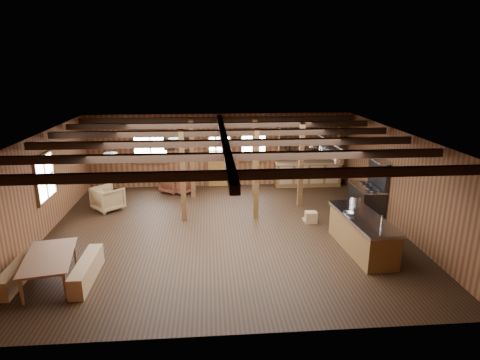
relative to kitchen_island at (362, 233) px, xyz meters
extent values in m
cube|color=black|center=(-3.44, 1.43, -0.49)|extent=(10.00, 9.00, 0.02)
cube|color=black|center=(-3.44, 1.43, 2.33)|extent=(10.00, 9.00, 0.02)
cube|color=#542918|center=(-8.45, 1.43, 0.92)|extent=(0.02, 9.00, 2.80)
cube|color=#542918|center=(1.57, 1.43, 0.92)|extent=(0.02, 9.00, 2.80)
cube|color=#542918|center=(-3.44, 5.94, 0.92)|extent=(10.00, 0.02, 2.80)
cube|color=#542918|center=(-3.44, -3.08, 0.92)|extent=(10.00, 0.02, 2.80)
cube|color=black|center=(-3.44, -2.07, 2.20)|extent=(9.80, 0.12, 0.18)
cube|color=black|center=(-3.44, -0.57, 2.20)|extent=(9.80, 0.12, 0.18)
cube|color=black|center=(-3.44, 0.93, 2.20)|extent=(9.80, 0.12, 0.18)
cube|color=black|center=(-3.44, 2.43, 2.20)|extent=(9.80, 0.12, 0.18)
cube|color=black|center=(-3.44, 3.93, 2.20)|extent=(9.80, 0.12, 0.18)
cube|color=black|center=(-3.44, 5.23, 2.20)|extent=(9.80, 0.12, 0.18)
cube|color=black|center=(-3.44, 1.43, 2.20)|extent=(0.18, 8.82, 0.18)
cube|color=#452813|center=(-4.64, 2.43, 0.92)|extent=(0.15, 0.15, 2.80)
cube|color=#452813|center=(-4.44, 4.63, 0.92)|extent=(0.15, 0.15, 2.80)
cube|color=#452813|center=(-2.44, 2.43, 0.92)|extent=(0.15, 0.15, 2.80)
cube|color=#452813|center=(-2.24, 4.63, 0.92)|extent=(0.15, 0.15, 2.80)
cube|color=#452813|center=(-0.84, 3.43, 0.92)|extent=(0.15, 0.15, 2.80)
cube|color=brown|center=(-3.44, 5.88, 0.07)|extent=(0.90, 0.06, 1.10)
cube|color=#452813|center=(-3.92, 5.88, 0.57)|extent=(0.06, 0.08, 2.10)
cube|color=#452813|center=(-2.96, 5.88, 0.57)|extent=(0.06, 0.08, 2.10)
cube|color=#452813|center=(-3.44, 5.88, 1.64)|extent=(1.02, 0.08, 0.06)
cube|color=white|center=(-3.44, 5.88, 1.07)|extent=(0.84, 0.02, 0.90)
cube|color=white|center=(-6.04, 5.89, 1.12)|extent=(1.20, 0.02, 1.20)
cube|color=#452813|center=(-6.04, 5.89, 1.12)|extent=(1.32, 0.06, 1.32)
cube|color=white|center=(-2.14, 5.89, 1.12)|extent=(0.90, 0.02, 1.20)
cube|color=#452813|center=(-2.14, 5.89, 1.12)|extent=(1.02, 0.06, 1.32)
cube|color=white|center=(-8.40, 1.93, 1.12)|extent=(0.02, 1.20, 1.20)
cube|color=#452813|center=(-8.40, 1.93, 1.12)|extent=(0.14, 1.24, 1.32)
cube|color=beige|center=(-4.74, 5.89, 1.32)|extent=(0.50, 0.03, 0.40)
cube|color=black|center=(-4.74, 5.88, 1.32)|extent=(0.55, 0.02, 0.45)
cube|color=beige|center=(-5.34, 5.89, 1.22)|extent=(0.35, 0.03, 0.45)
cube|color=black|center=(-5.34, 5.88, 1.22)|extent=(0.40, 0.02, 0.50)
cube|color=beige|center=(-4.74, 5.89, 0.82)|extent=(0.40, 0.03, 0.30)
cube|color=black|center=(-4.74, 5.88, 0.82)|extent=(0.45, 0.02, 0.35)
cube|color=brown|center=(-0.04, 5.63, -0.03)|extent=(2.50, 0.55, 0.90)
cube|color=#8D6140|center=(-0.04, 5.61, 0.45)|extent=(2.55, 0.60, 0.06)
cube|color=brown|center=(-0.04, 5.68, 0.92)|extent=(2.30, 0.35, 0.04)
cube|color=brown|center=(-0.04, 5.68, 1.27)|extent=(2.30, 0.35, 0.04)
cube|color=brown|center=(-0.04, 5.68, 1.62)|extent=(2.30, 0.35, 0.04)
cube|color=brown|center=(-1.19, 5.68, 1.27)|extent=(0.04, 0.35, 1.40)
cube|color=brown|center=(1.11, 5.68, 1.27)|extent=(0.04, 0.35, 1.40)
cylinder|color=#2A2A2C|center=(-6.44, 1.43, 2.10)|extent=(0.02, 0.02, 0.45)
cone|color=white|center=(-6.44, 1.43, 1.77)|extent=(0.36, 0.36, 0.22)
cylinder|color=#2A2A2C|center=(-4.94, 3.43, 2.10)|extent=(0.02, 0.02, 0.45)
cone|color=white|center=(-4.94, 3.43, 1.77)|extent=(0.36, 0.36, 0.22)
cylinder|color=#2A2A2C|center=(-0.53, 1.73, 2.07)|extent=(0.04, 3.00, 0.04)
cylinder|color=#2A2A2C|center=(-0.61, 0.38, 1.98)|extent=(0.01, 0.01, 0.17)
cylinder|color=#BABCC1|center=(-0.61, 0.38, 1.83)|extent=(0.22, 0.22, 0.14)
cylinder|color=#2A2A2C|center=(-0.52, 0.68, 1.96)|extent=(0.01, 0.01, 0.23)
cylinder|color=#2A2A2C|center=(-0.52, 0.68, 1.78)|extent=(0.24, 0.24, 0.14)
cylinder|color=#2A2A2C|center=(-0.46, 0.98, 1.96)|extent=(0.01, 0.01, 0.23)
cylinder|color=#BABCC1|center=(-0.46, 0.98, 1.77)|extent=(0.27, 0.27, 0.14)
cylinder|color=#2A2A2C|center=(-0.57, 1.28, 1.99)|extent=(0.01, 0.01, 0.17)
cylinder|color=#2A2A2C|center=(-0.57, 1.28, 1.83)|extent=(0.26, 0.26, 0.14)
cylinder|color=#2A2A2C|center=(-0.62, 1.58, 1.98)|extent=(0.01, 0.01, 0.19)
cylinder|color=#BABCC1|center=(-0.62, 1.58, 1.82)|extent=(0.19, 0.19, 0.14)
cylinder|color=#2A2A2C|center=(-0.52, 1.88, 1.97)|extent=(0.01, 0.01, 0.21)
cylinder|color=#2A2A2C|center=(-0.52, 1.88, 1.79)|extent=(0.22, 0.22, 0.14)
cylinder|color=#2A2A2C|center=(-0.51, 2.18, 1.95)|extent=(0.01, 0.01, 0.24)
cylinder|color=#BABCC1|center=(-0.51, 2.18, 1.76)|extent=(0.22, 0.22, 0.14)
cylinder|color=#2A2A2C|center=(-0.61, 2.48, 1.99)|extent=(0.01, 0.01, 0.16)
cylinder|color=#2A2A2C|center=(-0.61, 2.48, 1.84)|extent=(0.18, 0.18, 0.14)
cylinder|color=#2A2A2C|center=(-0.62, 2.78, 1.94)|extent=(0.01, 0.01, 0.27)
cylinder|color=#BABCC1|center=(-0.62, 2.78, 1.73)|extent=(0.24, 0.24, 0.14)
cylinder|color=#2A2A2C|center=(-0.60, 3.08, 1.95)|extent=(0.01, 0.01, 0.24)
cylinder|color=#2A2A2C|center=(-0.60, 3.08, 1.76)|extent=(0.27, 0.27, 0.14)
cube|color=brown|center=(0.00, 0.00, -0.05)|extent=(0.99, 2.46, 0.86)
cube|color=#BABCC1|center=(0.00, 0.00, 0.42)|extent=(1.08, 2.56, 0.08)
cylinder|color=#2A2A2C|center=(0.00, -0.60, 0.42)|extent=(0.44, 0.44, 0.06)
cylinder|color=#BABCC1|center=(0.20, -0.60, 0.57)|extent=(0.03, 0.03, 0.30)
cube|color=#8D6140|center=(-0.83, 1.91, -0.31)|extent=(0.39, 0.28, 0.34)
cube|color=#2A2A2C|center=(1.16, 2.66, -0.07)|extent=(0.73, 1.36, 0.82)
cube|color=#BABCC1|center=(1.16, 2.66, 0.36)|extent=(0.75, 1.38, 0.04)
cube|color=#2A2A2C|center=(1.48, 2.66, 0.84)|extent=(0.12, 1.36, 0.91)
cube|color=#BABCC1|center=(1.36, 2.66, 1.29)|extent=(0.40, 1.45, 0.05)
imported|color=#905E41|center=(-7.34, -0.95, -0.17)|extent=(1.30, 1.93, 0.62)
cube|color=#8D6140|center=(-8.09, -0.95, -0.26)|extent=(0.29, 1.57, 0.43)
cube|color=#8D6140|center=(-6.61, -0.95, -0.24)|extent=(0.32, 1.72, 0.47)
imported|color=brown|center=(-4.85, 5.10, -0.15)|extent=(0.99, 0.99, 0.65)
imported|color=brown|center=(-5.24, 5.23, -0.14)|extent=(1.00, 1.00, 0.67)
imported|color=olive|center=(-7.17, 3.53, -0.09)|extent=(1.19, 1.19, 0.78)
cylinder|color=#BABCC1|center=(0.15, 1.00, 0.56)|extent=(0.31, 0.31, 0.19)
imported|color=silver|center=(-0.35, 0.14, 0.50)|extent=(0.34, 0.34, 0.07)
camera|label=1|loc=(-3.84, -9.12, 4.21)|focal=30.00mm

